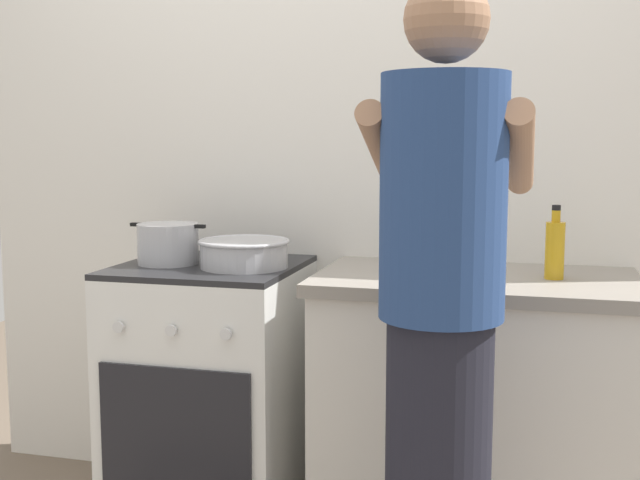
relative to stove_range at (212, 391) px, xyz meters
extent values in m
cube|color=silver|center=(0.55, 0.35, 0.80)|extent=(3.20, 0.10, 2.50)
cube|color=silver|center=(0.90, 0.00, -0.02)|extent=(0.96, 0.56, 0.86)
cube|color=gray|center=(0.90, 0.00, 0.43)|extent=(1.00, 0.60, 0.04)
cube|color=white|center=(0.00, 0.00, -0.01)|extent=(0.60, 0.60, 0.88)
cube|color=#232326|center=(0.00, 0.00, 0.44)|extent=(0.60, 0.60, 0.02)
cube|color=black|center=(0.00, -0.30, -0.03)|extent=(0.51, 0.01, 0.40)
cylinder|color=silver|center=(-0.18, -0.31, 0.29)|extent=(0.04, 0.01, 0.04)
cylinder|color=silver|center=(0.00, -0.31, 0.29)|extent=(0.04, 0.01, 0.04)
cylinder|color=silver|center=(0.18, -0.31, 0.29)|extent=(0.04, 0.01, 0.04)
cylinder|color=#B2B2B7|center=(-0.14, -0.03, 0.52)|extent=(0.21, 0.21, 0.14)
cube|color=black|center=(-0.26, -0.03, 0.58)|extent=(0.04, 0.02, 0.01)
cube|color=black|center=(-0.02, -0.03, 0.58)|extent=(0.04, 0.02, 0.01)
cylinder|color=#B7B7BC|center=(0.14, -0.04, 0.50)|extent=(0.29, 0.29, 0.09)
torus|color=#B7B7BC|center=(0.14, -0.04, 0.54)|extent=(0.31, 0.31, 0.01)
cylinder|color=silver|center=(0.67, 0.20, 0.52)|extent=(0.10, 0.10, 0.14)
cylinder|color=silver|center=(0.68, 0.20, 0.59)|extent=(0.02, 0.03, 0.23)
sphere|color=silver|center=(0.68, 0.20, 0.71)|extent=(0.03, 0.03, 0.03)
cylinder|color=black|center=(0.67, 0.19, 0.60)|extent=(0.04, 0.02, 0.28)
sphere|color=black|center=(0.67, 0.19, 0.75)|extent=(0.03, 0.03, 0.03)
cylinder|color=white|center=(0.67, 0.20, 0.60)|extent=(0.01, 0.03, 0.26)
sphere|color=white|center=(0.67, 0.20, 0.74)|extent=(0.03, 0.03, 0.03)
cylinder|color=silver|center=(0.67, 0.18, 0.61)|extent=(0.03, 0.01, 0.29)
sphere|color=silver|center=(0.67, 0.18, 0.76)|extent=(0.03, 0.03, 0.03)
cylinder|color=gold|center=(1.13, 0.00, 0.54)|extent=(0.06, 0.06, 0.18)
cylinder|color=gold|center=(1.13, 0.00, 0.64)|extent=(0.03, 0.03, 0.04)
cylinder|color=black|center=(1.13, 0.00, 0.67)|extent=(0.03, 0.03, 0.02)
cylinder|color=navy|center=(0.86, -0.62, 0.74)|extent=(0.30, 0.30, 0.58)
sphere|color=#A07254|center=(0.86, -0.62, 1.15)|extent=(0.20, 0.20, 0.20)
cylinder|color=#A07254|center=(0.69, -0.48, 0.85)|extent=(0.07, 0.41, 0.24)
cylinder|color=#A07254|center=(1.03, -0.48, 0.85)|extent=(0.07, 0.41, 0.24)
camera|label=1|loc=(1.07, -2.53, 0.88)|focal=45.16mm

